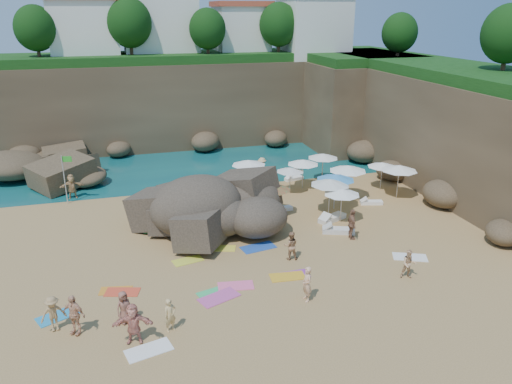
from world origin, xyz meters
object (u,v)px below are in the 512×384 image
object	(u,v)px
person_stand_1	(291,246)
person_stand_2	(262,169)
parasol_0	(249,163)
person_stand_6	(307,284)
parasol_2	(303,162)
lounger_0	(231,192)
person_stand_3	(352,224)
rock_outcrop	(189,227)
person_stand_5	(72,186)
person_stand_0	(170,315)
parasol_1	(348,168)
person_stand_4	(341,179)
flag_pole	(65,173)

from	to	relation	value
person_stand_1	person_stand_2	bearing A→B (deg)	-86.02
parasol_0	person_stand_6	xyz separation A→B (m)	(-1.32, -15.13, -1.34)
parasol_2	person_stand_6	world-z (taller)	parasol_2
lounger_0	person_stand_3	xyz separation A→B (m)	(5.08, -9.42, 0.80)
rock_outcrop	parasol_0	bearing A→B (deg)	45.05
rock_outcrop	person_stand_5	bearing A→B (deg)	134.82
rock_outcrop	person_stand_0	xyz separation A→B (m)	(-2.39, -10.44, 0.75)
parasol_1	person_stand_4	distance (m)	2.45
parasol_1	person_stand_3	xyz separation A→B (m)	(-2.63, -6.16, -1.35)
parasol_2	person_stand_0	bearing A→B (deg)	-127.60
lounger_0	person_stand_6	bearing A→B (deg)	-116.04
parasol_1	person_stand_5	distance (m)	19.64
parasol_1	person_stand_4	xyz separation A→B (m)	(0.47, 1.90, -1.47)
parasol_0	person_stand_0	distance (m)	17.56
flag_pole	person_stand_4	distance (m)	19.69
person_stand_5	person_stand_6	xyz separation A→B (m)	(11.21, -17.15, -0.03)
flag_pole	parasol_2	bearing A→B (deg)	-5.02
parasol_0	parasol_1	xyz separation A→B (m)	(6.26, -3.51, 0.09)
person_stand_6	rock_outcrop	bearing A→B (deg)	-161.32
parasol_2	lounger_0	size ratio (longest dim) A/B	1.41
flag_pole	person_stand_2	world-z (taller)	flag_pole
flag_pole	person_stand_6	xyz separation A→B (m)	(11.41, -16.11, -1.36)
parasol_1	person_stand_0	xyz separation A→B (m)	(-13.93, -12.22, -1.54)
parasol_0	person_stand_6	bearing A→B (deg)	-94.99
flag_pole	parasol_2	world-z (taller)	flag_pole
parasol_2	person_stand_1	xyz separation A→B (m)	(-4.72, -10.57, -1.25)
rock_outcrop	flag_pole	distance (m)	9.99
parasol_1	person_stand_2	bearing A→B (deg)	130.37
flag_pole	person_stand_5	xyz separation A→B (m)	(0.20, 1.03, -1.33)
person_stand_3	person_stand_0	bearing A→B (deg)	125.69
parasol_0	person_stand_0	bearing A→B (deg)	-115.98
lounger_0	person_stand_5	world-z (taller)	person_stand_5
parasol_2	parasol_0	bearing A→B (deg)	173.05
person_stand_2	person_stand_4	size ratio (longest dim) A/B	1.17
parasol_2	person_stand_2	xyz separation A→B (m)	(-2.46, 2.46, -1.11)
lounger_0	person_stand_0	world-z (taller)	person_stand_0
parasol_1	person_stand_4	bearing A→B (deg)	75.98
flag_pole	parasol_0	bearing A→B (deg)	-4.41
lounger_0	person_stand_5	bearing A→B (deg)	141.99
rock_outcrop	parasol_0	world-z (taller)	parasol_0
parasol_1	person_stand_1	xyz separation A→B (m)	(-6.91, -7.56, -1.48)
rock_outcrop	person_stand_2	world-z (taller)	person_stand_2
flag_pole	parasol_0	distance (m)	12.77
parasol_0	person_stand_5	world-z (taller)	parasol_0
parasol_0	person_stand_2	size ratio (longest dim) A/B	1.34
person_stand_0	person_stand_3	size ratio (longest dim) A/B	0.80
person_stand_1	person_stand_2	distance (m)	13.23
parasol_0	lounger_0	xyz separation A→B (m)	(-1.44, -0.24, -2.07)
person_stand_3	person_stand_6	bearing A→B (deg)	145.27
flag_pole	person_stand_1	size ratio (longest dim) A/B	2.17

